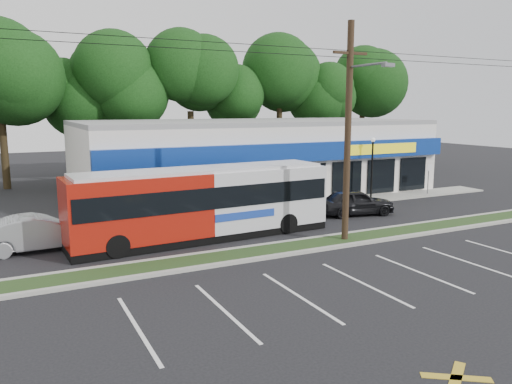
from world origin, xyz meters
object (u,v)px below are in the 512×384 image
object	(u,v)px
sign_post	(429,174)
car_silver	(38,233)
utility_pole	(346,126)
lamp_post	(372,161)
metrobus	(203,201)
car_dark	(355,202)
pedestrian_a	(270,199)
pedestrian_b	(275,205)

from	to	relation	value
sign_post	car_silver	distance (m)	26.12
utility_pole	car_silver	bearing A→B (deg)	158.93
lamp_post	metrobus	size ratio (longest dim) A/B	0.33
utility_pole	car_silver	size ratio (longest dim) A/B	10.50
utility_pole	car_dark	xyz separation A→B (m)	(4.27, 4.57, -4.65)
car_dark	car_silver	size ratio (longest dim) A/B	0.94
pedestrian_a	lamp_post	bearing A→B (deg)	142.90
sign_post	car_silver	world-z (taller)	sign_post
car_silver	sign_post	bearing A→B (deg)	-86.81
pedestrian_a	pedestrian_b	xyz separation A→B (m)	(-0.27, -1.17, -0.17)
car_silver	pedestrian_b	xyz separation A→B (m)	(12.33, 0.74, 0.02)
utility_pole	metrobus	world-z (taller)	utility_pole
lamp_post	sign_post	world-z (taller)	lamp_post
car_silver	pedestrian_a	distance (m)	12.74
metrobus	car_silver	world-z (taller)	metrobus
car_dark	car_silver	distance (m)	17.08
car_dark	pedestrian_b	xyz separation A→B (m)	(-4.75, 1.10, 0.03)
lamp_post	pedestrian_b	world-z (taller)	lamp_post
pedestrian_b	utility_pole	bearing A→B (deg)	82.53
sign_post	metrobus	size ratio (longest dim) A/B	0.17
car_dark	car_silver	bearing A→B (deg)	100.46
metrobus	car_dark	xyz separation A→B (m)	(9.84, 1.00, -1.04)
lamp_post	car_silver	bearing A→B (deg)	-172.02
utility_pole	car_dark	bearing A→B (deg)	46.94
metrobus	lamp_post	bearing A→B (deg)	14.57
car_dark	car_silver	xyz separation A→B (m)	(-17.07, 0.36, 0.02)
car_dark	car_silver	world-z (taller)	car_silver
pedestrian_a	utility_pole	bearing A→B (deg)	47.60
utility_pole	pedestrian_b	world-z (taller)	utility_pole
pedestrian_b	pedestrian_a	bearing A→B (deg)	-115.15
sign_post	pedestrian_a	bearing A→B (deg)	-176.56
car_dark	pedestrian_b	bearing A→B (deg)	88.60
pedestrian_b	metrobus	bearing A→B (deg)	10.20
car_silver	pedestrian_b	world-z (taller)	pedestrian_b
utility_pole	metrobus	size ratio (longest dim) A/B	3.91
utility_pole	pedestrian_b	bearing A→B (deg)	94.76
metrobus	pedestrian_b	size ratio (longest dim) A/B	7.99
utility_pole	pedestrian_a	xyz separation A→B (m)	(-0.20, 6.84, -4.45)
metrobus	pedestrian_a	world-z (taller)	metrobus
lamp_post	car_dark	distance (m)	5.45
utility_pole	lamp_post	distance (m)	11.67
lamp_post	metrobus	world-z (taller)	lamp_post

